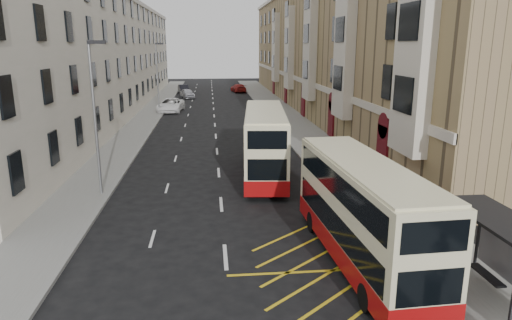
{
  "coord_description": "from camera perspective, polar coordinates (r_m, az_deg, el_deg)",
  "views": [
    {
      "loc": [
        -0.45,
        -12.13,
        7.92
      ],
      "look_at": [
        1.74,
        9.47,
        2.43
      ],
      "focal_mm": 32.0,
      "sensor_mm": 36.0,
      "label": 1
    }
  ],
  "objects": [
    {
      "name": "double_decker_rear",
      "position": [
        27.99,
        1.12,
        2.19
      ],
      "size": [
        3.37,
        10.49,
        4.11
      ],
      "rotation": [
        0.0,
        0.0,
        -0.1
      ],
      "color": "beige",
      "rests_on": "ground"
    },
    {
      "name": "terrace_right",
      "position": [
        59.51,
        9.42,
        13.64
      ],
      "size": [
        10.75,
        79.0,
        15.25
      ],
      "color": "#8F7653",
      "rests_on": "ground"
    },
    {
      "name": "pavement_right",
      "position": [
        43.68,
        5.48,
        3.79
      ],
      "size": [
        4.0,
        120.0,
        0.15
      ],
      "primitive_type": "cube",
      "color": "slate",
      "rests_on": "ground"
    },
    {
      "name": "white_van",
      "position": [
        56.76,
        -10.61,
        6.77
      ],
      "size": [
        3.28,
        6.07,
        1.62
      ],
      "primitive_type": "imported",
      "rotation": [
        0.0,
        0.0,
        -0.11
      ],
      "color": "white",
      "rests_on": "ground"
    },
    {
      "name": "bus_shelter",
      "position": [
        15.76,
        29.09,
        -9.21
      ],
      "size": [
        1.65,
        4.25,
        2.7
      ],
      "color": "black",
      "rests_on": "pavement_right"
    },
    {
      "name": "car_silver",
      "position": [
        71.13,
        -8.59,
        8.24
      ],
      "size": [
        2.77,
        4.54,
        1.44
      ],
      "primitive_type": "imported",
      "rotation": [
        0.0,
        0.0,
        0.27
      ],
      "color": "#B0B2B9",
      "rests_on": "ground"
    },
    {
      "name": "ground",
      "position": [
        14.49,
        -3.25,
        -18.95
      ],
      "size": [
        200.0,
        200.0,
        0.0
      ],
      "primitive_type": "plane",
      "color": "black",
      "rests_on": "ground"
    },
    {
      "name": "car_dark",
      "position": [
        78.5,
        -9.05,
        8.76
      ],
      "size": [
        2.25,
        4.52,
        1.42
      ],
      "primitive_type": "imported",
      "rotation": [
        0.0,
        0.0,
        0.18
      ],
      "color": "black",
      "rests_on": "ground"
    },
    {
      "name": "street_lamp_near",
      "position": [
        25.06,
        -19.46,
        5.87
      ],
      "size": [
        0.93,
        0.18,
        8.0
      ],
      "color": "gray",
      "rests_on": "pavement_left"
    },
    {
      "name": "terrace_left",
      "position": [
        59.09,
        -18.91,
        12.1
      ],
      "size": [
        9.18,
        79.0,
        13.25
      ],
      "color": "beige",
      "rests_on": "ground"
    },
    {
      "name": "pedestrian_far",
      "position": [
        19.17,
        16.3,
        -7.24
      ],
      "size": [
        1.18,
        0.67,
        1.89
      ],
      "primitive_type": "imported",
      "rotation": [
        0.0,
        0.0,
        2.95
      ],
      "color": "black",
      "rests_on": "pavement_right"
    },
    {
      "name": "kerb_right",
      "position": [
        43.33,
        2.88,
        3.76
      ],
      "size": [
        0.25,
        120.0,
        0.15
      ],
      "primitive_type": "cube",
      "color": "gray",
      "rests_on": "ground"
    },
    {
      "name": "guard_railing",
      "position": [
        20.35,
        13.91,
        -6.53
      ],
      "size": [
        0.06,
        6.56,
        1.01
      ],
      "color": "#B6050F",
      "rests_on": "pavement_right"
    },
    {
      "name": "car_red",
      "position": [
        79.3,
        -2.21,
        8.98
      ],
      "size": [
        2.74,
        5.15,
        1.42
      ],
      "primitive_type": "imported",
      "rotation": [
        0.0,
        0.0,
        3.3
      ],
      "color": "maroon",
      "rests_on": "ground"
    },
    {
      "name": "double_decker_front",
      "position": [
        17.19,
        13.16,
        -6.42
      ],
      "size": [
        2.69,
        9.81,
        3.88
      ],
      "rotation": [
        0.0,
        0.0,
        0.05
      ],
      "color": "beige",
      "rests_on": "ground"
    },
    {
      "name": "kerb_left",
      "position": [
        43.21,
        -13.09,
        3.38
      ],
      "size": [
        0.25,
        120.0,
        0.15
      ],
      "primitive_type": "cube",
      "color": "gray",
      "rests_on": "ground"
    },
    {
      "name": "pavement_left",
      "position": [
        43.43,
        -15.05,
        3.31
      ],
      "size": [
        3.0,
        120.0,
        0.15
      ],
      "primitive_type": "cube",
      "color": "slate",
      "rests_on": "ground"
    },
    {
      "name": "street_lamp_far",
      "position": [
        54.55,
        -12.19,
        10.44
      ],
      "size": [
        0.93,
        0.18,
        8.0
      ],
      "color": "gray",
      "rests_on": "pavement_left"
    },
    {
      "name": "road_markings",
      "position": [
        57.67,
        -5.31,
        6.26
      ],
      "size": [
        10.0,
        110.0,
        0.01
      ],
      "primitive_type": null,
      "color": "silver",
      "rests_on": "ground"
    }
  ]
}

